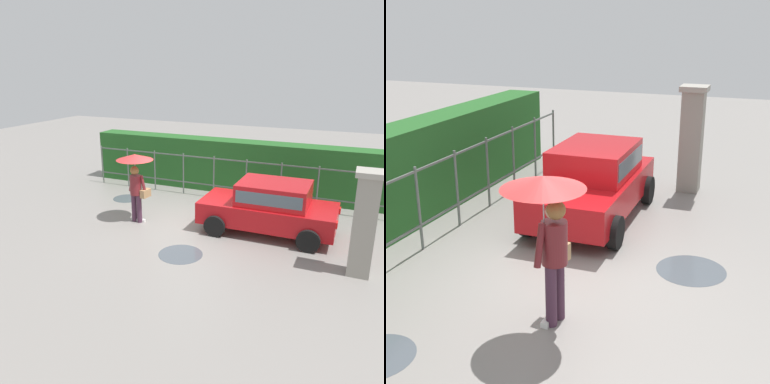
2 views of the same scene
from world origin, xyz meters
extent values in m
plane|color=gray|center=(0.00, 0.00, 0.00)|extent=(40.00, 40.00, 0.00)
cube|color=#B71116|center=(2.37, 0.43, 0.58)|extent=(3.71, 1.67, 0.60)
cube|color=#B71116|center=(2.52, 0.44, 1.18)|extent=(1.91, 1.45, 0.60)
cube|color=#4C5B66|center=(2.52, 0.44, 1.20)|extent=(1.76, 1.47, 0.33)
cylinder|color=black|center=(1.13, -0.41, 0.30)|extent=(0.60, 0.18, 0.60)
cylinder|color=black|center=(1.12, 1.27, 0.30)|extent=(0.60, 0.18, 0.60)
cylinder|color=black|center=(3.63, -0.40, 0.30)|extent=(0.60, 0.18, 0.60)
cylinder|color=black|center=(3.62, 1.28, 0.30)|extent=(0.60, 0.18, 0.60)
cube|color=red|center=(4.24, -0.10, 0.73)|extent=(0.06, 0.20, 0.16)
cube|color=red|center=(4.23, 1.00, 0.73)|extent=(0.06, 0.20, 0.16)
cylinder|color=#47283D|center=(-1.49, -0.32, 0.43)|extent=(0.15, 0.15, 0.86)
cylinder|color=#47283D|center=(-1.29, -0.35, 0.43)|extent=(0.15, 0.15, 0.86)
cube|color=white|center=(-1.48, -0.27, 0.04)|extent=(0.26, 0.10, 0.08)
cube|color=white|center=(-1.29, -0.29, 0.04)|extent=(0.26, 0.10, 0.08)
cylinder|color=maroon|center=(-1.39, -0.34, 1.15)|extent=(0.34, 0.34, 0.58)
sphere|color=#DBAD89|center=(-1.39, -0.34, 1.58)|extent=(0.22, 0.22, 0.22)
sphere|color=olive|center=(-1.40, -0.37, 1.60)|extent=(0.25, 0.25, 0.25)
cylinder|color=maroon|center=(-1.60, -0.23, 1.18)|extent=(0.24, 0.12, 0.56)
cylinder|color=maroon|center=(-1.16, -0.29, 1.18)|extent=(0.24, 0.12, 0.56)
cylinder|color=#B2B2B7|center=(-1.46, -0.23, 1.50)|extent=(0.02, 0.02, 0.77)
cone|color=red|center=(-1.46, -0.23, 1.96)|extent=(1.08, 1.08, 0.17)
cube|color=tan|center=(-1.12, -0.26, 0.91)|extent=(0.21, 0.36, 0.24)
cube|color=gray|center=(4.84, -1.08, 1.15)|extent=(0.48, 0.48, 2.30)
cube|color=#9E998E|center=(4.84, -1.08, 2.36)|extent=(0.60, 0.60, 0.12)
cylinder|color=#59605B|center=(-4.79, 2.73, 0.75)|extent=(0.05, 0.05, 1.50)
cylinder|color=#59605B|center=(-3.61, 2.73, 0.75)|extent=(0.05, 0.05, 1.50)
cylinder|color=#59605B|center=(-2.44, 2.73, 0.75)|extent=(0.05, 0.05, 1.50)
cylinder|color=#59605B|center=(-1.27, 2.73, 0.75)|extent=(0.05, 0.05, 1.50)
cylinder|color=#59605B|center=(-0.09, 2.73, 0.75)|extent=(0.05, 0.05, 1.50)
cylinder|color=#59605B|center=(1.08, 2.73, 0.75)|extent=(0.05, 0.05, 1.50)
cylinder|color=#59605B|center=(2.26, 2.73, 0.75)|extent=(0.05, 0.05, 1.50)
cylinder|color=#59605B|center=(3.43, 2.73, 0.75)|extent=(0.05, 0.05, 1.50)
cylinder|color=#59605B|center=(4.60, 2.73, 0.75)|extent=(0.05, 0.05, 1.50)
cube|color=#59605B|center=(0.49, 2.73, 1.42)|extent=(10.56, 0.03, 0.04)
cube|color=#59605B|center=(0.49, 2.73, 0.45)|extent=(10.56, 0.03, 0.04)
cube|color=#235B23|center=(0.49, 3.79, 0.95)|extent=(11.56, 0.90, 1.90)
cylinder|color=#4C545B|center=(0.74, -1.81, 0.00)|extent=(1.12, 1.12, 0.00)
cylinder|color=#4C545B|center=(-2.87, 1.39, 0.00)|extent=(0.95, 0.95, 0.00)
camera|label=1|loc=(4.64, -10.03, 4.55)|focal=37.58mm
camera|label=2|loc=(-7.06, -2.78, 3.91)|focal=49.47mm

